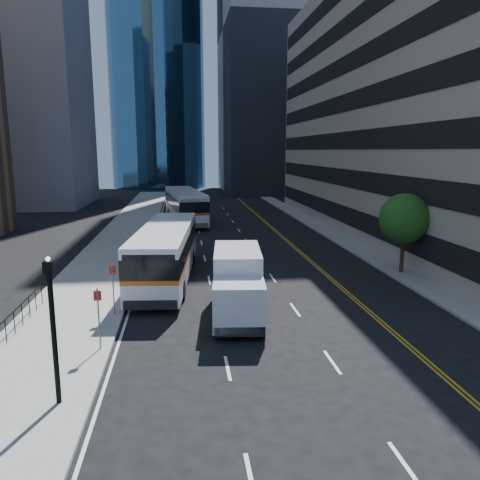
% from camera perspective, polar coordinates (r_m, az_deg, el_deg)
% --- Properties ---
extents(ground, '(160.00, 160.00, 0.00)m').
position_cam_1_polar(ground, '(22.10, 6.68, -10.20)').
color(ground, black).
rests_on(ground, ground).
extents(sidewalk_west, '(5.00, 90.00, 0.15)m').
position_cam_1_polar(sidewalk_west, '(46.03, -13.72, 0.76)').
color(sidewalk_west, gray).
rests_on(sidewalk_west, ground).
extents(sidewalk_east, '(2.00, 90.00, 0.15)m').
position_cam_1_polar(sidewalk_east, '(47.79, 10.18, 1.27)').
color(sidewalk_east, gray).
rests_on(sidewalk_east, ground).
extents(office_tower_north, '(30.00, 28.00, 60.00)m').
position_cam_1_polar(office_tower_north, '(97.38, 7.55, 23.91)').
color(office_tower_north, gray).
rests_on(office_tower_north, ground).
extents(midrise_west, '(18.00, 18.00, 35.00)m').
position_cam_1_polar(midrise_west, '(76.21, -25.66, 17.09)').
color(midrise_west, gray).
rests_on(midrise_west, ground).
extents(street_tree, '(3.20, 3.20, 5.10)m').
position_cam_1_polar(street_tree, '(31.61, 19.42, 2.48)').
color(street_tree, '#332114').
rests_on(street_tree, sidewalk_east).
extents(lamp_post, '(0.28, 0.28, 4.56)m').
position_cam_1_polar(lamp_post, '(15.48, -21.83, -9.56)').
color(lamp_post, black).
rests_on(lamp_post, sidewalk_west).
extents(bus_front, '(3.99, 13.21, 3.35)m').
position_cam_1_polar(bus_front, '(28.98, -9.00, -1.38)').
color(bus_front, white).
rests_on(bus_front, ground).
extents(bus_rear, '(4.74, 13.96, 3.53)m').
position_cam_1_polar(bus_rear, '(52.52, -6.72, 4.26)').
color(bus_rear, silver).
rests_on(bus_rear, ground).
extents(box_truck, '(2.84, 6.73, 3.14)m').
position_cam_1_polar(box_truck, '(22.56, -0.29, -5.24)').
color(box_truck, silver).
rests_on(box_truck, ground).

